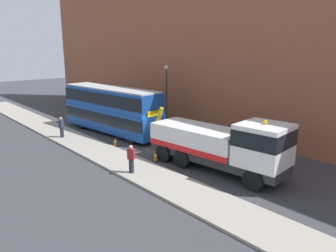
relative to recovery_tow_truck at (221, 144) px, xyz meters
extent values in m
plane|color=#38383D|center=(-5.94, 0.43, -1.76)|extent=(120.00, 120.00, 0.00)
cube|color=gray|center=(-5.94, -3.77, -1.68)|extent=(60.00, 2.80, 0.15)
cube|color=#935138|center=(-5.94, 7.00, 6.24)|extent=(60.00, 1.20, 16.00)
cube|color=#2D2D2D|center=(-0.48, -0.04, -0.90)|extent=(9.17, 3.04, 0.55)
cube|color=white|center=(2.71, 0.25, 0.52)|extent=(2.83, 2.83, 2.30)
cube|color=black|center=(2.71, 0.25, 0.97)|extent=(2.86, 2.86, 0.90)
cube|color=silver|center=(-1.77, -0.17, 0.07)|extent=(6.32, 3.16, 1.40)
cube|color=red|center=(-1.77, -0.17, -0.45)|extent=(6.32, 3.21, 0.36)
cylinder|color=#B79914|center=(-5.47, -0.51, 0.37)|extent=(1.25, 0.39, 2.52)
sphere|color=orange|center=(2.71, 0.25, 1.79)|extent=(0.24, 0.24, 0.24)
cylinder|color=black|center=(2.70, 1.37, -1.18)|extent=(1.19, 0.45, 1.16)
cylinder|color=black|center=(2.91, -0.84, -1.18)|extent=(1.19, 0.45, 1.16)
cylinder|color=black|center=(-2.28, 0.90, -1.18)|extent=(1.19, 0.45, 1.16)
cylinder|color=black|center=(-2.07, -1.31, -1.18)|extent=(1.19, 0.45, 1.16)
cylinder|color=black|center=(-3.87, 0.75, -1.18)|extent=(1.19, 0.45, 1.16)
cylinder|color=black|center=(-3.66, -1.46, -1.18)|extent=(1.19, 0.45, 1.16)
cube|color=#19479E|center=(-12.40, -0.04, -0.47)|extent=(11.19, 3.52, 1.90)
cube|color=#19479E|center=(-12.40, -0.04, 1.33)|extent=(10.96, 3.40, 1.70)
cube|color=black|center=(-12.40, -0.04, -0.22)|extent=(11.08, 3.56, 0.90)
cube|color=black|center=(-12.40, -0.04, 1.43)|extent=(10.86, 3.54, 1.00)
cube|color=#B2B2B2|center=(-12.40, -0.04, 2.24)|extent=(10.73, 3.28, 0.12)
cube|color=yellow|center=(-6.91, 0.47, 0.78)|extent=(0.20, 1.50, 0.44)
cylinder|color=black|center=(-8.62, 1.39, -1.24)|extent=(1.06, 0.40, 1.04)
cylinder|color=black|center=(-8.42, -0.76, -1.24)|extent=(1.06, 0.40, 1.04)
cylinder|color=black|center=(-15.79, 0.72, -1.24)|extent=(1.06, 0.40, 1.04)
cylinder|color=black|center=(-15.59, -1.43, -1.24)|extent=(1.06, 0.40, 1.04)
cylinder|color=#232333|center=(-13.40, -4.25, -1.18)|extent=(0.41, 0.41, 0.85)
cube|color=#2D3347|center=(-13.40, -4.25, -0.45)|extent=(0.42, 0.48, 0.62)
sphere|color=tan|center=(-13.40, -4.25, -0.02)|extent=(0.24, 0.24, 0.24)
cylinder|color=#232333|center=(-3.15, -4.44, -1.18)|extent=(0.41, 0.41, 0.85)
cube|color=maroon|center=(-3.15, -4.44, -0.45)|extent=(0.48, 0.43, 0.62)
sphere|color=tan|center=(-3.15, -4.44, -0.02)|extent=(0.24, 0.24, 0.24)
cone|color=orange|center=(-8.70, -2.04, -1.40)|extent=(0.32, 0.32, 0.72)
cylinder|color=white|center=(-8.70, -2.04, -1.36)|extent=(0.21, 0.21, 0.10)
cube|color=black|center=(-8.70, -2.04, -1.74)|extent=(0.36, 0.36, 0.04)
cone|color=orange|center=(-4.06, -1.84, -1.40)|extent=(0.32, 0.32, 0.72)
cylinder|color=white|center=(-4.06, -1.84, -1.36)|extent=(0.21, 0.21, 0.10)
cube|color=black|center=(-4.06, -1.84, -1.74)|extent=(0.36, 0.36, 0.04)
cylinder|color=#38383D|center=(-10.52, 4.80, 0.99)|extent=(0.16, 0.16, 5.50)
sphere|color=#EAE5C6|center=(-10.52, 4.80, 3.89)|extent=(0.36, 0.36, 0.36)
camera|label=1|loc=(11.84, -14.77, 5.70)|focal=34.47mm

